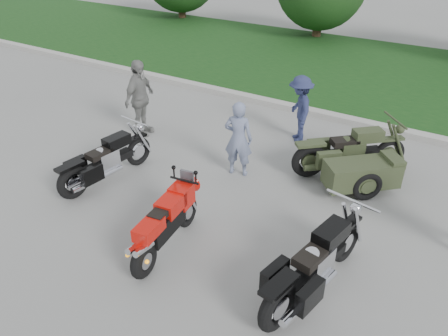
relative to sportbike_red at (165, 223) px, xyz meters
The scene contains 10 objects.
ground 0.59m from the sportbike_red, 83.00° to the left, with size 80.00×80.00×0.00m, color #999994.
curb 6.29m from the sportbike_red, 89.69° to the left, with size 60.00×0.30×0.15m, color #AEABA3.
grass_strip 10.43m from the sportbike_red, 89.82° to the left, with size 60.00×8.00×0.14m, color #23511B.
sportbike_red is the anchor object (origin of this frame).
cruiser_left 2.49m from the sportbike_red, 157.46° to the left, with size 0.47×2.24×0.86m.
cruiser_right 2.31m from the sportbike_red, ahead, with size 0.62×2.41×0.94m.
cruiser_sidecar 3.96m from the sportbike_red, 61.55° to the left, with size 2.09×2.16×0.94m.
person_stripe 2.66m from the sportbike_red, 95.21° to the left, with size 0.57×0.38×1.57m, color #7882A3.
person_denim 4.73m from the sportbike_red, 88.05° to the left, with size 1.00×0.57×1.55m, color navy.
person_back 4.38m from the sportbike_red, 136.03° to the left, with size 1.06×0.44×1.81m, color gray.
Camera 1 is at (3.57, -4.33, 4.67)m, focal length 35.00 mm.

